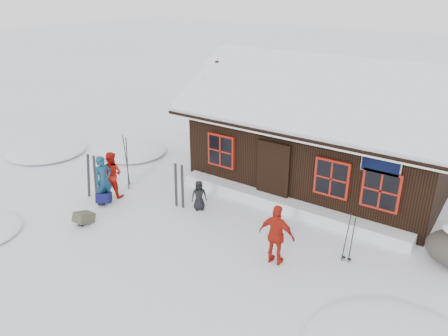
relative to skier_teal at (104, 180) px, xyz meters
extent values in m
plane|color=white|center=(3.46, 0.64, -0.80)|extent=(120.00, 120.00, 0.00)
cube|color=black|center=(4.96, 5.64, 0.45)|extent=(8.00, 5.00, 2.50)
cube|color=black|center=(4.96, 4.17, 2.55)|extent=(8.90, 3.14, 1.88)
cube|color=black|center=(4.96, 7.12, 2.55)|extent=(8.90, 3.14, 1.88)
cube|color=white|center=(4.96, 4.17, 2.69)|extent=(8.72, 3.07, 1.86)
cube|color=white|center=(4.96, 7.12, 2.69)|extent=(8.72, 3.07, 1.86)
cube|color=white|center=(4.96, 5.64, 3.42)|extent=(8.81, 0.22, 0.14)
cube|color=silver|center=(4.96, 2.69, 1.68)|extent=(8.90, 0.10, 0.20)
cube|color=black|center=(4.36, 3.09, 0.20)|extent=(1.00, 0.10, 2.00)
cube|color=black|center=(7.56, 3.06, 1.35)|extent=(1.00, 0.06, 0.60)
cube|color=maroon|center=(2.36, 3.08, 0.55)|extent=(1.04, 0.10, 1.14)
cube|color=black|center=(2.36, 3.04, 0.55)|extent=(0.90, 0.04, 1.00)
cube|color=maroon|center=(6.26, 3.08, 0.55)|extent=(1.04, 0.10, 1.14)
cube|color=black|center=(6.26, 3.04, 0.55)|extent=(0.90, 0.04, 1.00)
cube|color=maroon|center=(7.66, 3.08, 0.55)|extent=(1.04, 0.10, 1.14)
cube|color=black|center=(7.66, 3.04, 0.55)|extent=(0.90, 0.04, 1.00)
cube|color=white|center=(4.96, 2.89, -0.63)|extent=(7.60, 0.60, 0.35)
ellipsoid|color=white|center=(-2.54, 3.64, -0.80)|extent=(2.80, 2.80, 0.34)
ellipsoid|color=white|center=(-5.54, 1.64, -0.80)|extent=(3.20, 3.20, 0.38)
imported|color=navy|center=(0.00, 0.00, 0.00)|extent=(0.49, 0.65, 1.60)
imported|color=red|center=(-0.20, 0.50, -0.03)|extent=(0.89, 0.77, 1.55)
imported|color=#AF1E12|center=(6.04, 0.25, 0.00)|extent=(0.97, 0.46, 1.61)
imported|color=black|center=(2.72, 1.38, -0.32)|extent=(0.55, 0.55, 0.96)
cube|color=black|center=(-0.78, 0.04, -0.08)|extent=(0.19, 0.14, 1.55)
cube|color=black|center=(-0.53, 0.10, -0.08)|extent=(0.22, 0.07, 1.55)
cube|color=black|center=(-0.49, 1.44, 0.07)|extent=(0.26, 0.11, 1.84)
cube|color=black|center=(-0.25, 1.26, 0.07)|extent=(0.17, 0.23, 1.84)
cube|color=black|center=(2.00, 1.14, -0.10)|extent=(0.11, 0.04, 1.51)
cube|color=black|center=(2.25, 1.16, -0.10)|extent=(0.11, 0.04, 1.51)
cylinder|color=black|center=(7.42, 1.34, -0.16)|extent=(0.10, 0.12, 1.37)
cylinder|color=black|center=(7.56, 1.34, -0.16)|extent=(0.10, 0.12, 1.37)
cube|color=#101145|center=(-0.01, -0.06, -0.66)|extent=(0.64, 0.67, 0.29)
cube|color=#434431|center=(0.51, -1.26, -0.66)|extent=(0.42, 0.55, 0.29)
camera|label=1|loc=(10.26, -8.07, 5.72)|focal=35.00mm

